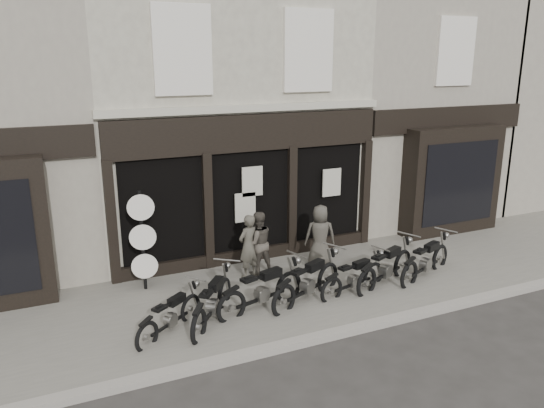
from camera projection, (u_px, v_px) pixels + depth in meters
name	position (u px, v px, depth m)	size (l,w,h in m)	color
ground_plane	(303.00, 310.00, 11.38)	(90.00, 90.00, 0.00)	#2D2B28
pavement	(285.00, 291.00, 12.15)	(30.00, 4.20, 0.12)	#67635B
kerb	(333.00, 334.00, 10.26)	(30.00, 0.25, 0.13)	gray
central_building	(211.00, 98.00, 15.51)	(7.30, 6.22, 8.34)	beige
neighbour_right	(390.00, 94.00, 17.99)	(5.60, 6.73, 8.34)	#9C9584
motorcycle_0	(171.00, 319.00, 10.26)	(1.64, 1.32, 0.91)	black
motorcycle_1	(213.00, 305.00, 10.68)	(1.57, 1.87, 1.06)	black
motorcycle_2	(262.00, 293.00, 11.19)	(2.22, 0.95, 1.09)	black
motorcycle_3	(308.00, 285.00, 11.57)	(2.16, 1.26, 1.11)	black
motorcycle_4	(354.00, 280.00, 11.99)	(1.97, 0.78, 0.96)	black
motorcycle_5	(386.00, 270.00, 12.42)	(2.15, 1.16, 1.09)	black
motorcycle_6	(426.00, 263.00, 12.83)	(2.11, 1.14, 1.07)	black
man_left	(248.00, 246.00, 12.61)	(0.57, 0.37, 1.56)	#49463C
man_centre	(258.00, 243.00, 12.85)	(0.76, 0.59, 1.56)	#49433B
man_right	(320.00, 236.00, 13.32)	(0.77, 0.50, 1.58)	#413E36
advert_sign_post	(143.00, 245.00, 11.85)	(0.59, 0.38, 2.44)	black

